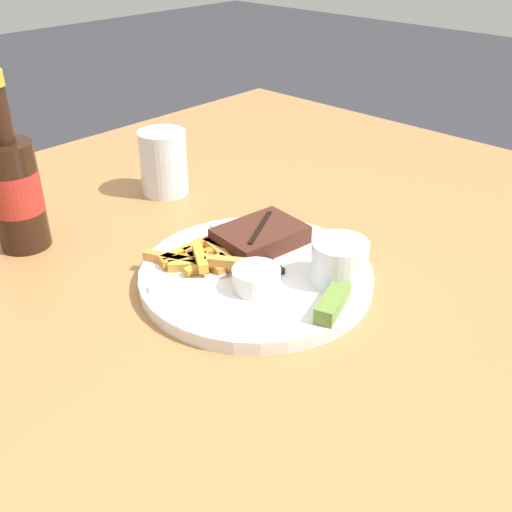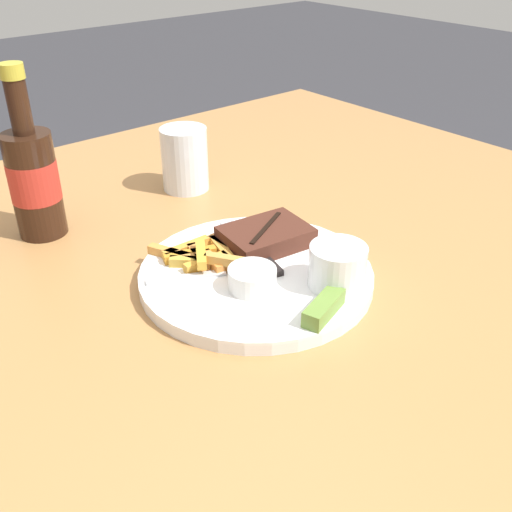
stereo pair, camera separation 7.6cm
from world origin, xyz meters
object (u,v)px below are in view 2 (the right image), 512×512
object	(u,v)px
beer_bottle	(33,178)
pickle_spear	(324,308)
drinking_glass	(185,159)
fork_utensil	(195,276)
coleslaw_cup	(338,264)
dinner_plate	(256,275)
steak_portion	(266,236)
knife_utensil	(256,252)
dipping_sauce_cup	(252,277)

from	to	relation	value
beer_bottle	pickle_spear	bearing A→B (deg)	-70.91
beer_bottle	drinking_glass	distance (m)	0.26
pickle_spear	fork_utensil	xyz separation A→B (m)	(-0.07, 0.16, -0.01)
drinking_glass	coleslaw_cup	bearing A→B (deg)	-96.99
dinner_plate	coleslaw_cup	bearing A→B (deg)	-60.85
beer_bottle	dinner_plate	bearing A→B (deg)	-63.24
fork_utensil	drinking_glass	world-z (taller)	drinking_glass
steak_portion	pickle_spear	size ratio (longest dim) A/B	1.73
steak_portion	fork_utensil	xyz separation A→B (m)	(-0.12, -0.01, -0.01)
dinner_plate	steak_portion	size ratio (longest dim) A/B	2.40
coleslaw_cup	beer_bottle	distance (m)	0.45
steak_portion	pickle_spear	world-z (taller)	steak_portion
fork_utensil	dinner_plate	bearing A→B (deg)	0.00
knife_utensil	steak_portion	bearing A→B (deg)	-55.04
dipping_sauce_cup	drinking_glass	size ratio (longest dim) A/B	0.56
beer_bottle	coleslaw_cup	bearing A→B (deg)	-62.68
dinner_plate	knife_utensil	size ratio (longest dim) A/B	1.83
steak_portion	dipping_sauce_cup	size ratio (longest dim) A/B	2.11
dinner_plate	drinking_glass	size ratio (longest dim) A/B	2.82
dinner_plate	dipping_sauce_cup	size ratio (longest dim) A/B	5.06
dinner_plate	coleslaw_cup	distance (m)	0.11
fork_utensil	drinking_glass	xyz separation A→B (m)	(0.17, 0.27, 0.03)
coleslaw_cup	fork_utensil	xyz separation A→B (m)	(-0.12, 0.13, -0.03)
coleslaw_cup	knife_utensil	distance (m)	0.13
fork_utensil	beer_bottle	size ratio (longest dim) A/B	0.51
pickle_spear	dinner_plate	bearing A→B (deg)	87.64
dinner_plate	knife_utensil	bearing A→B (deg)	50.57
knife_utensil	beer_bottle	xyz separation A→B (m)	(-0.18, 0.28, 0.07)
knife_utensil	drinking_glass	xyz separation A→B (m)	(0.07, 0.27, 0.03)
dinner_plate	beer_bottle	xyz separation A→B (m)	(-0.15, 0.31, 0.08)
pickle_spear	knife_utensil	distance (m)	0.16
dipping_sauce_cup	drinking_glass	xyz separation A→B (m)	(0.13, 0.33, 0.02)
knife_utensil	coleslaw_cup	bearing A→B (deg)	-153.91
dipping_sauce_cup	fork_utensil	size ratio (longest dim) A/B	0.47
pickle_spear	knife_utensil	size ratio (longest dim) A/B	0.44
dipping_sauce_cup	beer_bottle	size ratio (longest dim) A/B	0.24
beer_bottle	fork_utensil	bearing A→B (deg)	-72.94
steak_portion	dipping_sauce_cup	world-z (taller)	same
dipping_sauce_cup	drinking_glass	bearing A→B (deg)	68.54
knife_utensil	beer_bottle	bearing A→B (deg)	47.31
dipping_sauce_cup	fork_utensil	bearing A→B (deg)	121.84
steak_portion	beer_bottle	size ratio (longest dim) A/B	0.51
coleslaw_cup	fork_utensil	size ratio (longest dim) A/B	0.56
dinner_plate	coleslaw_cup	size ratio (longest dim) A/B	4.29
steak_portion	drinking_glass	distance (m)	0.27
dinner_plate	steak_portion	world-z (taller)	steak_portion
coleslaw_cup	fork_utensil	world-z (taller)	coleslaw_cup
dinner_plate	drinking_glass	world-z (taller)	drinking_glass
coleslaw_cup	pickle_spear	world-z (taller)	coleslaw_cup
steak_portion	coleslaw_cup	distance (m)	0.13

